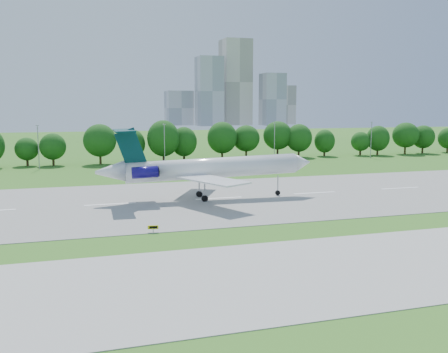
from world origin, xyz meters
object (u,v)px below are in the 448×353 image
at_px(service_vehicle_b, 198,163).
at_px(airliner, 202,168).
at_px(taxi_sign_left, 153,227).
at_px(service_vehicle_a, 128,164).

bearing_deg(service_vehicle_b, airliner, -163.31).
relative_size(taxi_sign_left, service_vehicle_b, 0.43).
height_order(service_vehicle_a, service_vehicle_b, service_vehicle_b).
distance_m(airliner, taxi_sign_left, 26.03).
relative_size(airliner, service_vehicle_b, 11.89).
bearing_deg(service_vehicle_b, service_vehicle_a, 108.63).
bearing_deg(taxi_sign_left, service_vehicle_a, 95.92).
bearing_deg(taxi_sign_left, service_vehicle_b, 81.05).
height_order(airliner, taxi_sign_left, airliner).
xyz_separation_m(service_vehicle_a, service_vehicle_b, (20.17, -4.02, 0.05)).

